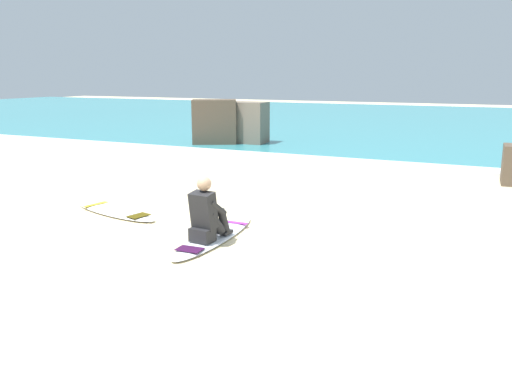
{
  "coord_description": "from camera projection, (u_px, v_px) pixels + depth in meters",
  "views": [
    {
      "loc": [
        3.47,
        -6.94,
        2.45
      ],
      "look_at": [
        -0.13,
        0.86,
        0.55
      ],
      "focal_mm": 36.42,
      "sensor_mm": 36.0,
      "label": 1
    }
  ],
  "objects": [
    {
      "name": "surfboard_main",
      "position": [
        215.0,
        236.0,
        7.9
      ],
      "size": [
        0.6,
        2.42,
        0.08
      ],
      "color": "silver",
      "rests_on": "ground"
    },
    {
      "name": "rock_outcrop_distant",
      "position": [
        229.0,
        123.0,
        18.3
      ],
      "size": [
        2.63,
        2.89,
        1.6
      ],
      "color": "#756656",
      "rests_on": "ground"
    },
    {
      "name": "surfboard_spare_near",
      "position": [
        115.0,
        211.0,
        9.33
      ],
      "size": [
        2.16,
        1.01,
        0.08
      ],
      "color": "white",
      "rests_on": "ground"
    },
    {
      "name": "breaking_foam",
      "position": [
        354.0,
        163.0,
        14.32
      ],
      "size": [
        80.0,
        0.9,
        0.11
      ],
      "primitive_type": "cube",
      "color": "white",
      "rests_on": "ground"
    },
    {
      "name": "sea",
      "position": [
        421.0,
        122.0,
        26.47
      ],
      "size": [
        80.0,
        28.0,
        0.1
      ],
      "primitive_type": "cube",
      "color": "teal",
      "rests_on": "ground"
    },
    {
      "name": "ground_plane",
      "position": [
        241.0,
        234.0,
        8.1
      ],
      "size": [
        80.0,
        80.0,
        0.0
      ],
      "primitive_type": "plane",
      "color": "beige"
    },
    {
      "name": "surfer_seated",
      "position": [
        207.0,
        215.0,
        7.56
      ],
      "size": [
        0.41,
        0.73,
        0.95
      ],
      "color": "#232326",
      "rests_on": "surfboard_main"
    }
  ]
}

